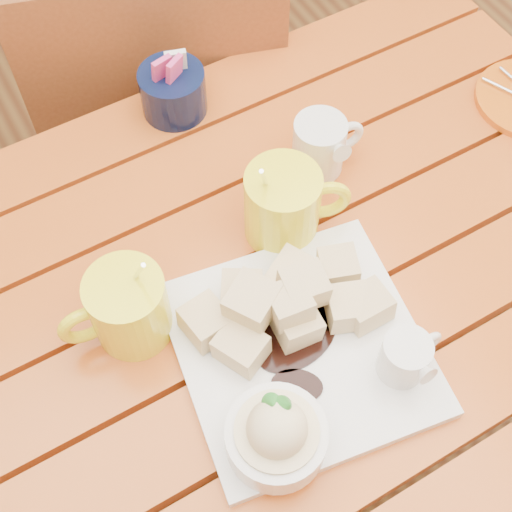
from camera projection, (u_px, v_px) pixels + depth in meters
ground at (255, 459)px, 1.55m from camera, size 5.00×5.00×0.00m
table at (255, 334)px, 1.00m from camera, size 1.20×0.79×0.75m
dessert_plate at (297, 358)px, 0.83m from camera, size 0.33×0.33×0.12m
coffee_mug_left at (127, 308)px, 0.84m from camera, size 0.14×0.09×0.16m
coffee_mug_right at (285, 204)px, 0.91m from camera, size 0.14×0.10×0.16m
cream_pitcher at (321, 145)px, 0.98m from camera, size 0.11×0.09×0.09m
sugar_caddy at (173, 91)px, 1.04m from camera, size 0.10×0.10×0.11m
chair_far at (162, 115)px, 1.39m from camera, size 0.54×0.54×0.90m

